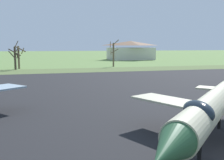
% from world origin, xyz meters
% --- Properties ---
extents(asphalt_apron, '(72.25, 60.59, 0.05)m').
position_xyz_m(asphalt_apron, '(0.00, 18.18, 0.03)').
color(asphalt_apron, black).
rests_on(asphalt_apron, ground).
extents(grass_verge_strip, '(132.25, 12.00, 0.06)m').
position_xyz_m(grass_verge_strip, '(0.00, 54.47, 0.03)').
color(grass_verge_strip, '#546637').
rests_on(grass_verge_strip, ground).
extents(jet_fighter_rear_center, '(14.07, 13.84, 5.64)m').
position_xyz_m(jet_fighter_rear_center, '(-1.26, 2.90, 2.38)').
color(jet_fighter_rear_center, '#B7B293').
rests_on(jet_fighter_rear_center, ground).
extents(bare_tree_left_of_center, '(3.01, 2.72, 5.73)m').
position_xyz_m(bare_tree_left_of_center, '(-16.31, 60.08, 3.18)').
color(bare_tree_left_of_center, '#42382D').
rests_on(bare_tree_left_of_center, ground).
extents(bare_tree_center, '(3.18, 3.41, 7.27)m').
position_xyz_m(bare_tree_center, '(-15.62, 63.34, 3.60)').
color(bare_tree_center, brown).
rests_on(bare_tree_center, ground).
extents(bare_tree_right_of_center, '(2.86, 2.30, 7.73)m').
position_xyz_m(bare_tree_right_of_center, '(9.99, 64.14, 3.85)').
color(bare_tree_right_of_center, brown).
rests_on(bare_tree_right_of_center, ground).
extents(visitor_building, '(19.26, 14.31, 7.99)m').
position_xyz_m(visitor_building, '(27.84, 100.40, 3.86)').
color(visitor_building, beige).
rests_on(visitor_building, ground).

